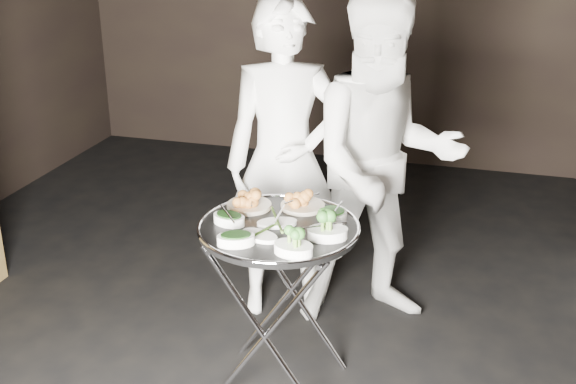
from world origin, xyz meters
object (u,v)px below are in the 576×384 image
(tray_stand, at_px, (279,301))
(waiter_right, at_px, (384,164))
(waiter_left, at_px, (285,162))
(serving_tray, at_px, (279,228))

(tray_stand, xyz_separation_m, waiter_right, (0.34, 0.78, 0.44))
(waiter_left, relative_size, waiter_right, 0.97)
(serving_tray, distance_m, waiter_right, 0.85)
(serving_tray, relative_size, waiter_right, 0.40)
(tray_stand, bearing_deg, serving_tray, -135.00)
(tray_stand, xyz_separation_m, waiter_left, (-0.18, 0.73, 0.41))
(tray_stand, bearing_deg, waiter_left, 104.06)
(waiter_right, bearing_deg, serving_tray, -136.91)
(tray_stand, bearing_deg, waiter_right, 66.37)
(waiter_left, distance_m, waiter_right, 0.53)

